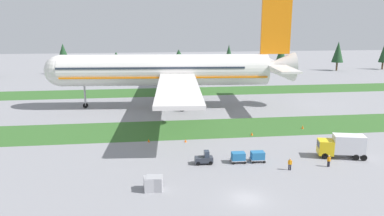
{
  "coord_description": "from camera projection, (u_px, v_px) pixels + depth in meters",
  "views": [
    {
      "loc": [
        -11.47,
        -39.49,
        20.59
      ],
      "look_at": [
        -2.76,
        29.94,
        4.0
      ],
      "focal_mm": 35.27,
      "sensor_mm": 36.0,
      "label": 1
    }
  ],
  "objects": [
    {
      "name": "ground_plane",
      "position": [
        247.0,
        199.0,
        44.27
      ],
      "size": [
        400.0,
        400.0,
        0.0
      ],
      "primitive_type": "plane",
      "color": "gray"
    },
    {
      "name": "catering_truck",
      "position": [
        342.0,
        145.0,
        56.98
      ],
      "size": [
        7.31,
        3.96,
        3.58
      ],
      "rotation": [
        0.0,
        0.0,
        1.32
      ],
      "color": "yellow",
      "rests_on": "ground"
    },
    {
      "name": "baggage_tug",
      "position": [
        204.0,
        159.0,
        54.72
      ],
      "size": [
        2.62,
        1.34,
        1.97
      ],
      "rotation": [
        0.0,
        0.0,
        1.55
      ],
      "color": "#2D333D",
      "rests_on": "ground"
    },
    {
      "name": "distant_tree_line",
      "position": [
        156.0,
        56.0,
        143.57
      ],
      "size": [
        176.6,
        8.98,
        11.77
      ],
      "color": "#4C3823",
      "rests_on": "ground"
    },
    {
      "name": "uld_container_0",
      "position": [
        154.0,
        183.0,
        46.31
      ],
      "size": [
        2.19,
        1.85,
        1.78
      ],
      "primitive_type": "cube",
      "rotation": [
        0.0,
        0.0,
        -0.13
      ],
      "color": "#A3A3A8",
      "rests_on": "ground"
    },
    {
      "name": "ground_crew_loader",
      "position": [
        290.0,
        164.0,
        52.43
      ],
      "size": [
        0.54,
        0.36,
        1.74
      ],
      "rotation": [
        0.0,
        0.0,
        2.83
      ],
      "color": "black",
      "rests_on": "ground"
    },
    {
      "name": "taxiway_marker_0",
      "position": [
        252.0,
        134.0,
        68.33
      ],
      "size": [
        0.44,
        0.44,
        0.57
      ],
      "primitive_type": "cone",
      "color": "orange",
      "rests_on": "ground"
    },
    {
      "name": "uld_container_1",
      "position": [
        152.0,
        184.0,
        46.27
      ],
      "size": [
        2.12,
        1.75,
        1.73
      ],
      "primitive_type": "cube",
      "rotation": [
        0.0,
        0.0,
        0.08
      ],
      "color": "#A3A3A8",
      "rests_on": "ground"
    },
    {
      "name": "taxiway_marker_1",
      "position": [
        149.0,
        140.0,
        64.54
      ],
      "size": [
        0.44,
        0.44,
        0.57
      ],
      "primitive_type": "cone",
      "color": "orange",
      "rests_on": "ground"
    },
    {
      "name": "cargo_dolly_lead",
      "position": [
        238.0,
        157.0,
        55.22
      ],
      "size": [
        2.23,
        1.54,
        1.55
      ],
      "rotation": [
        0.0,
        0.0,
        1.55
      ],
      "color": "#A3A3A8",
      "rests_on": "ground"
    },
    {
      "name": "grass_strip_far",
      "position": [
        185.0,
        92.0,
        109.44
      ],
      "size": [
        320.0,
        13.05,
        0.01
      ],
      "primitive_type": "cube",
      "color": "#336028",
      "rests_on": "ground"
    },
    {
      "name": "ground_crew_marshaller",
      "position": [
        329.0,
        160.0,
        53.62
      ],
      "size": [
        0.56,
        0.36,
        1.74
      ],
      "rotation": [
        0.0,
        0.0,
        0.11
      ],
      "color": "black",
      "rests_on": "ground"
    },
    {
      "name": "cargo_dolly_second",
      "position": [
        258.0,
        156.0,
        55.52
      ],
      "size": [
        2.23,
        1.54,
        1.55
      ],
      "rotation": [
        0.0,
        0.0,
        1.55
      ],
      "color": "#A3A3A8",
      "rests_on": "ground"
    },
    {
      "name": "grass_strip_near",
      "position": [
        207.0,
        128.0,
        72.66
      ],
      "size": [
        320.0,
        13.05,
        0.01
      ],
      "primitive_type": "cube",
      "color": "#336028",
      "rests_on": "ground"
    },
    {
      "name": "taxiway_marker_2",
      "position": [
        185.0,
        141.0,
        64.5
      ],
      "size": [
        0.44,
        0.44,
        0.53
      ],
      "primitive_type": "cone",
      "color": "orange",
      "rests_on": "ground"
    },
    {
      "name": "taxiway_marker_3",
      "position": [
        303.0,
        127.0,
        72.41
      ],
      "size": [
        0.44,
        0.44,
        0.68
      ],
      "primitive_type": "cone",
      "color": "orange",
      "rests_on": "ground"
    },
    {
      "name": "airliner",
      "position": [
        170.0,
        70.0,
        88.21
      ],
      "size": [
        58.4,
        72.39,
        24.95
      ],
      "rotation": [
        0.0,
        0.0,
        1.49
      ],
      "color": "silver",
      "rests_on": "ground"
    }
  ]
}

